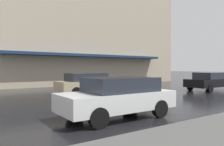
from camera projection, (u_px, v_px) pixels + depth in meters
The scene contains 4 objects.
haussmann_block_corner at pixel (57, 11), 29.90m from camera, with size 20.30×24.64×19.75m.
car_black at pixel (209, 81), 16.83m from camera, with size 1.85×4.10×1.41m.
car_champagne at pixel (88, 83), 14.17m from camera, with size 1.85×4.10×1.41m.
car_white at pixel (118, 96), 7.55m from camera, with size 1.85×4.10×1.41m.
Camera 1 is at (-7.10, -4.81, 1.73)m, focal length 34.56 mm.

